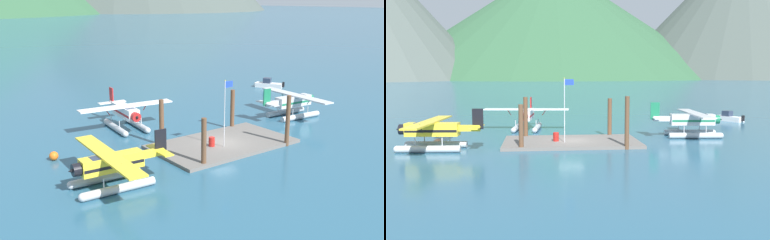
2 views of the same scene
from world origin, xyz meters
TOP-DOWN VIEW (x-y plane):
  - ground_plane at (0.00, 0.00)m, footprint 1200.00×1200.00m
  - dock_platform at (0.00, 0.00)m, footprint 13.53×7.75m
  - piling_near_left at (-4.88, -3.29)m, footprint 0.44×0.44m
  - piling_near_right at (4.88, -3.77)m, footprint 0.42×0.42m
  - piling_far_left at (-4.67, 3.52)m, footprint 0.46×0.46m
  - piling_far_right at (4.52, 3.71)m, footprint 0.45×0.45m
  - flagpole at (-0.63, -1.08)m, footprint 0.95×0.10m
  - fuel_drum at (-1.56, -0.27)m, footprint 0.62×0.62m
  - mooring_buoy at (-14.53, 5.70)m, footprint 0.80×0.80m
  - mountain_ridge_centre_peak at (245.58, 463.73)m, footprint 327.39×327.39m
  - mountain_ridge_east_peak at (15.97, 502.84)m, footprint 426.63×426.63m
  - seaplane_white_bow_left at (-4.73, 10.54)m, footprint 10.49×7.96m
  - seaplane_silver_stbd_fwd at (13.72, 3.16)m, footprint 7.97×10.48m
  - seaplane_yellow_port_aft at (-13.01, -2.53)m, footprint 7.97×10.47m
  - boat_white_open_east at (24.60, 17.70)m, footprint 3.47×4.36m

SIDE VIEW (x-z plane):
  - ground_plane at x=0.00m, z-range 0.00..0.00m
  - dock_platform at x=0.00m, z-range 0.00..0.30m
  - mooring_buoy at x=-14.53m, z-range 0.00..0.80m
  - boat_white_open_east at x=24.60m, z-range -0.26..1.24m
  - fuel_drum at x=-1.56m, z-range 0.30..1.18m
  - seaplane_white_bow_left at x=-4.73m, z-range -0.34..3.50m
  - seaplane_silver_stbd_fwd at x=13.72m, z-range -0.34..3.50m
  - seaplane_yellow_port_aft at x=-13.01m, z-range -0.34..3.50m
  - piling_near_left at x=-4.88m, z-range 0.00..4.23m
  - piling_far_right at x=4.52m, z-range 0.00..4.30m
  - piling_far_left at x=-4.67m, z-range 0.00..4.51m
  - piling_near_right at x=4.88m, z-range 0.00..4.95m
  - flagpole at x=-0.63m, z-range 1.05..7.39m
  - mountain_ridge_east_peak at x=15.97m, z-range 0.00..141.97m
  - mountain_ridge_centre_peak at x=245.58m, z-range 0.00..167.41m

